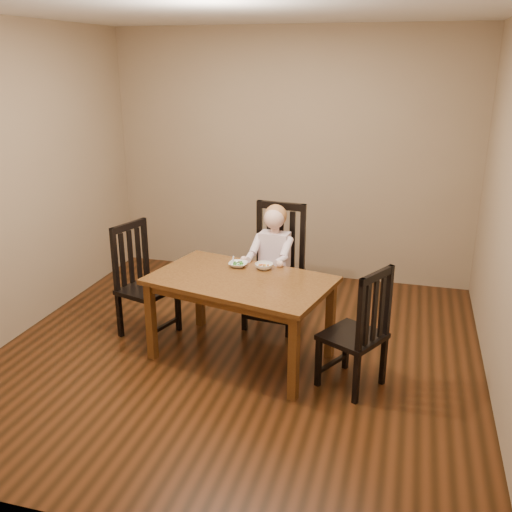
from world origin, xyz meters
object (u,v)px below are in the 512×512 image
(chair_right, at_px, (358,332))
(toddler, at_px, (274,254))
(bowl_veg, at_px, (264,266))
(bowl_peas, at_px, (238,264))
(chair_child, at_px, (276,268))
(dining_table, at_px, (241,288))
(chair_left, at_px, (143,282))

(chair_right, xyz_separation_m, toddler, (-0.86, 0.89, 0.23))
(toddler, relative_size, bowl_veg, 4.00)
(bowl_peas, bearing_deg, chair_child, 66.78)
(dining_table, relative_size, bowl_peas, 10.12)
(dining_table, height_order, toddler, toddler)
(chair_child, relative_size, bowl_peas, 7.29)
(toddler, relative_size, bowl_peas, 3.89)
(chair_child, bearing_deg, dining_table, 86.13)
(chair_right, distance_m, bowl_peas, 1.19)
(chair_left, xyz_separation_m, bowl_veg, (1.10, 0.04, 0.25))
(chair_left, distance_m, chair_right, 1.99)
(dining_table, height_order, chair_left, chair_left)
(dining_table, distance_m, toddler, 0.70)
(chair_child, height_order, bowl_peas, chair_child)
(bowl_veg, bearing_deg, dining_table, -115.64)
(dining_table, height_order, bowl_peas, bowl_peas)
(chair_child, bearing_deg, toddler, 90.00)
(chair_child, bearing_deg, bowl_peas, 71.47)
(chair_left, bearing_deg, chair_child, 132.58)
(chair_right, bearing_deg, bowl_veg, 89.21)
(bowl_peas, bearing_deg, toddler, 64.59)
(chair_right, bearing_deg, bowl_peas, 94.84)
(dining_table, height_order, chair_right, chair_right)
(chair_child, distance_m, chair_right, 1.28)
(chair_right, bearing_deg, chair_left, 105.87)
(dining_table, height_order, bowl_veg, bowl_veg)
(chair_right, bearing_deg, toddler, 72.27)
(chair_left, height_order, bowl_veg, chair_left)
(chair_right, distance_m, toddler, 1.26)
(chair_child, height_order, chair_left, chair_child)
(chair_left, relative_size, bowl_peas, 6.54)
(dining_table, distance_m, chair_child, 0.75)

